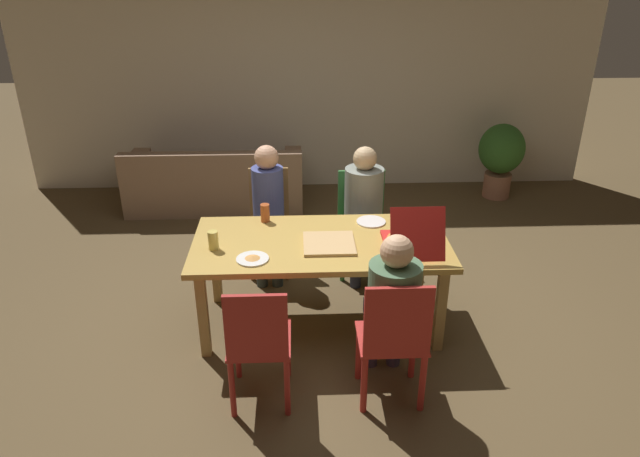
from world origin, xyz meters
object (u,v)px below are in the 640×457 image
at_px(chair_3, 259,342).
at_px(plate_0, 252,258).
at_px(person_0, 364,202).
at_px(pizza_box_1, 411,240).
at_px(pizza_box_0, 329,244).
at_px(drinking_glass_1, 213,240).
at_px(person_1, 392,301).
at_px(plate_1, 371,222).
at_px(person_2, 268,203).
at_px(potted_plant, 501,154).
at_px(dining_table, 321,250).
at_px(couch, 216,184).
at_px(chair_1, 394,339).
at_px(drinking_glass_0, 265,213).
at_px(chair_0, 362,217).
at_px(chair_2, 269,219).

xyz_separation_m(chair_3, plate_0, (-0.07, 0.66, 0.25)).
distance_m(person_0, pizza_box_1, 0.97).
height_order(pizza_box_0, drinking_glass_1, drinking_glass_1).
distance_m(person_1, plate_1, 1.13).
bearing_deg(pizza_box_1, person_2, 139.36).
bearing_deg(potted_plant, plate_0, -133.87).
relative_size(chair_3, pizza_box_0, 2.41).
relative_size(dining_table, person_1, 1.62).
distance_m(plate_1, couch, 2.70).
height_order(chair_3, potted_plant, chair_3).
height_order(chair_1, drinking_glass_1, chair_1).
distance_m(person_0, drinking_glass_1, 1.54).
bearing_deg(pizza_box_0, chair_1, -67.30).
bearing_deg(pizza_box_1, drinking_glass_0, 155.70).
relative_size(chair_0, chair_1, 0.97).
relative_size(person_0, person_2, 0.99).
bearing_deg(pizza_box_0, person_2, 119.00).
distance_m(chair_0, plate_1, 0.69).
bearing_deg(dining_table, drinking_glass_0, 139.20).
relative_size(dining_table, chair_1, 2.05).
height_order(chair_1, potted_plant, chair_1).
height_order(person_2, chair_3, person_2).
relative_size(pizza_box_0, potted_plant, 0.42).
height_order(person_2, potted_plant, person_2).
bearing_deg(person_0, pizza_box_1, -75.47).
relative_size(pizza_box_1, plate_0, 2.26).
bearing_deg(chair_1, pizza_box_0, 112.70).
bearing_deg(chair_1, plate_1, 90.01).
distance_m(chair_1, chair_3, 0.87).
bearing_deg(dining_table, couch, 114.60).
xyz_separation_m(person_1, pizza_box_1, (0.24, 0.68, 0.09)).
relative_size(chair_1, drinking_glass_1, 6.57).
height_order(pizza_box_0, plate_0, plate_0).
bearing_deg(plate_0, dining_table, 28.97).
xyz_separation_m(couch, potted_plant, (3.44, 0.18, 0.27)).
distance_m(chair_1, potted_plant, 4.05).
relative_size(person_1, drinking_glass_0, 8.07).
bearing_deg(person_1, chair_3, -171.42).
relative_size(chair_1, pizza_box_0, 2.48).
relative_size(dining_table, couch, 0.97).
xyz_separation_m(pizza_box_0, drinking_glass_0, (-0.50, 0.45, 0.06)).
xyz_separation_m(chair_2, pizza_box_0, (0.50, -1.04, 0.26)).
bearing_deg(drinking_glass_0, chair_0, 33.82).
relative_size(person_2, plate_0, 5.25).
bearing_deg(plate_0, potted_plant, 46.13).
xyz_separation_m(chair_3, potted_plant, (2.74, 3.58, 0.03)).
height_order(chair_0, person_1, person_1).
relative_size(chair_1, person_2, 0.77).
distance_m(chair_2, drinking_glass_0, 0.67).
bearing_deg(pizza_box_1, person_0, 104.53).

